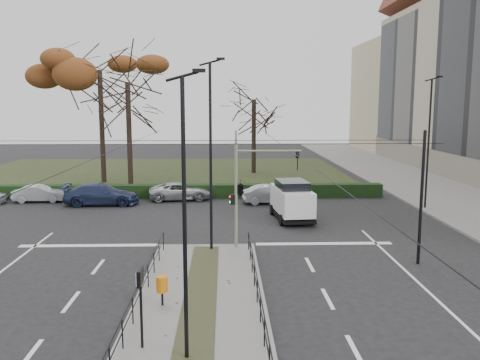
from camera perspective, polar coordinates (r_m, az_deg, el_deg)
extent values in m
plane|color=black|center=(21.05, -4.21, -11.28)|extent=(140.00, 140.00, 0.00)
cube|color=#63615E|center=(18.69, -4.55, -13.68)|extent=(4.40, 15.00, 0.14)
cube|color=#63615E|center=(45.68, 20.25, -0.83)|extent=(8.00, 90.00, 0.14)
cube|color=#232C16|center=(52.71, -9.26, 0.77)|extent=(38.00, 26.00, 0.10)
cube|color=black|center=(39.55, -11.78, -1.24)|extent=(38.00, 1.00, 1.00)
cube|color=black|center=(48.64, 24.38, 11.11)|extent=(0.10, 50.96, 14.76)
cylinder|color=black|center=(24.84, -8.60, -6.80)|extent=(0.04, 0.04, 0.90)
cylinder|color=black|center=(24.69, 0.96, -6.80)|extent=(0.04, 0.04, 0.90)
cylinder|color=black|center=(18.47, -11.09, -10.88)|extent=(0.04, 13.20, 0.04)
cylinder|color=black|center=(18.26, 1.95, -10.95)|extent=(0.04, 13.20, 0.04)
cylinder|color=black|center=(23.80, 19.70, -1.94)|extent=(0.14, 0.14, 6.00)
cylinder|color=black|center=(20.86, -4.26, 4.05)|extent=(20.00, 0.02, 0.02)
cylinder|color=black|center=(22.85, -4.05, 4.45)|extent=(20.00, 0.02, 0.02)
cylinder|color=black|center=(18.41, -15.63, 2.52)|extent=(0.02, 34.00, 0.02)
cylinder|color=black|center=(18.05, 6.50, 2.67)|extent=(0.02, 34.00, 0.02)
cylinder|color=gray|center=(24.68, -0.44, -1.75)|extent=(0.16, 0.16, 5.14)
cylinder|color=gray|center=(24.47, 3.26, 3.28)|extent=(3.16, 0.10, 0.10)
imported|color=black|center=(24.68, 6.45, 2.13)|extent=(0.18, 0.21, 0.89)
imported|color=black|center=(24.62, 0.06, -0.85)|extent=(0.84, 2.01, 0.79)
cube|color=black|center=(24.71, -0.85, -2.21)|extent=(0.22, 0.16, 0.49)
sphere|color=#FF0C0C|center=(24.69, -1.08, -1.87)|extent=(0.11, 0.11, 0.11)
sphere|color=#0CE533|center=(24.74, -1.08, -2.48)|extent=(0.11, 0.11, 0.11)
cylinder|color=black|center=(18.47, -8.71, -12.96)|extent=(0.08, 0.08, 0.51)
cylinder|color=#CA680B|center=(18.29, -8.75, -11.48)|extent=(0.41, 0.41, 0.56)
cylinder|color=black|center=(15.31, -11.03, -14.19)|extent=(0.08, 0.08, 2.25)
cube|color=black|center=(14.95, -11.15, -10.61)|extent=(0.11, 0.62, 0.47)
cube|color=silver|center=(14.96, -11.41, -10.61)|extent=(0.02, 0.54, 0.39)
cylinder|color=black|center=(13.70, -6.25, -4.80)|extent=(0.12, 0.12, 7.70)
cube|color=black|center=(13.33, -4.63, 12.15)|extent=(0.34, 0.13, 0.10)
cylinder|color=black|center=(24.08, -3.31, 2.46)|extent=(0.13, 0.13, 8.87)
cube|color=black|center=(24.02, -2.19, 13.45)|extent=(0.39, 0.16, 0.11)
cylinder|color=black|center=(36.14, 20.39, 3.76)|extent=(0.13, 0.13, 8.57)
cube|color=black|center=(36.26, 21.49, 10.75)|extent=(0.37, 0.15, 0.11)
imported|color=#A8AAB0|center=(39.88, -21.56, -1.42)|extent=(3.80, 1.52, 1.23)
imported|color=#202B4C|center=(37.31, -15.30, -1.56)|extent=(5.29, 2.31, 1.51)
imported|color=#A8AAB0|center=(38.13, -6.70, -1.26)|extent=(4.86, 2.67, 1.29)
cube|color=silver|center=(31.56, 5.84, -2.24)|extent=(2.32, 4.65, 1.45)
cube|color=black|center=(31.41, 5.86, -0.68)|extent=(1.97, 2.63, 0.68)
cube|color=black|center=(31.75, 5.81, -3.89)|extent=(2.36, 4.74, 0.18)
cylinder|color=black|center=(30.57, 8.17, -4.36)|extent=(0.28, 0.68, 0.66)
cylinder|color=black|center=(30.13, 4.70, -4.49)|extent=(0.28, 0.68, 0.66)
cylinder|color=black|center=(33.37, 6.82, -3.24)|extent=(0.28, 0.68, 0.66)
cylinder|color=black|center=(32.96, 3.63, -3.34)|extent=(0.28, 0.68, 0.66)
cylinder|color=black|center=(47.00, -15.25, 5.78)|extent=(0.44, 0.44, 9.93)
ellipsoid|color=#542A13|center=(47.04, -15.49, 11.83)|extent=(11.04, 11.04, 6.24)
cylinder|color=black|center=(51.73, 1.56, 4.92)|extent=(0.44, 0.44, 7.43)
cylinder|color=black|center=(44.16, -12.33, 4.98)|extent=(0.44, 0.44, 8.79)
imported|color=#A8AAB0|center=(36.56, 3.44, -1.62)|extent=(4.12, 1.74, 1.32)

